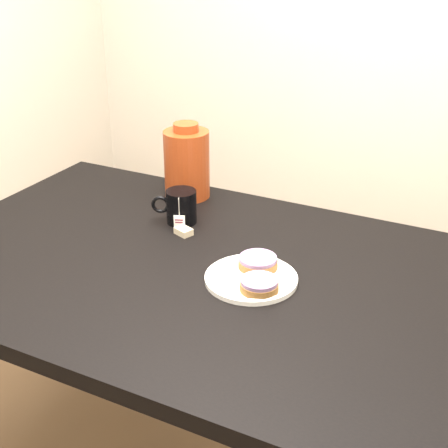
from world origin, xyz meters
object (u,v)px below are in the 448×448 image
object	(u,v)px
teabag_pouch	(184,231)
table	(195,293)
bagel_back	(258,262)
bagel_package	(187,163)
plate	(251,278)
bagel_front	(259,285)
mug	(181,206)

from	to	relation	value
teabag_pouch	table	bearing A→B (deg)	-50.70
bagel_back	bagel_package	world-z (taller)	bagel_package
plate	bagel_package	distance (m)	0.53
table	teabag_pouch	xyz separation A→B (m)	(-0.10, 0.13, 0.09)
bagel_front	bagel_package	distance (m)	0.59
bagel_back	mug	distance (m)	0.34
bagel_back	bagel_front	xyz separation A→B (m)	(0.04, -0.09, -0.00)
table	bagel_package	xyz separation A→B (m)	(-0.22, 0.36, 0.19)
bagel_back	bagel_front	world-z (taller)	same
plate	bagel_package	bearing A→B (deg)	135.91
bagel_package	bagel_front	bearing A→B (deg)	-44.54
table	bagel_package	bearing A→B (deg)	122.00
mug	plate	bearing A→B (deg)	-56.14
bagel_back	bagel_front	bearing A→B (deg)	-64.36
bagel_front	mug	xyz separation A→B (m)	(-0.34, 0.24, 0.02)
mug	teabag_pouch	size ratio (longest dim) A/B	2.95
table	bagel_front	world-z (taller)	bagel_front
table	bagel_back	size ratio (longest dim) A/B	10.82
plate	bagel_back	world-z (taller)	bagel_back
plate	bagel_back	distance (m)	0.05
teabag_pouch	bagel_package	distance (m)	0.28
table	bagel_back	xyz separation A→B (m)	(0.15, 0.04, 0.11)
plate	bagel_package	world-z (taller)	bagel_package
bagel_package	table	bearing A→B (deg)	-58.00
table	plate	bearing A→B (deg)	-4.00
plate	bagel_package	xyz separation A→B (m)	(-0.38, 0.37, 0.10)
table	bagel_front	xyz separation A→B (m)	(0.20, -0.06, 0.11)
bagel_package	mug	bearing A→B (deg)	-65.90
bagel_package	bagel_back	bearing A→B (deg)	-40.52
mug	bagel_front	bearing A→B (deg)	-58.28
table	bagel_package	distance (m)	0.46
bagel_package	teabag_pouch	bearing A→B (deg)	-62.55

